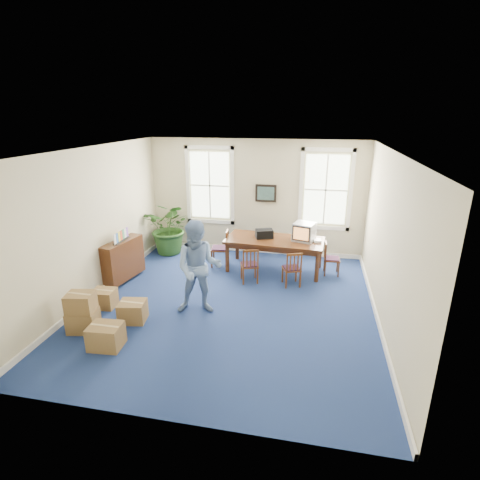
% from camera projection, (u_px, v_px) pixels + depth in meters
% --- Properties ---
extents(floor, '(6.50, 6.50, 0.00)m').
position_uv_depth(floor, '(230.00, 304.00, 7.94)').
color(floor, navy).
rests_on(floor, ground).
extents(ceiling, '(6.50, 6.50, 0.00)m').
position_uv_depth(ceiling, '(228.00, 150.00, 6.90)').
color(ceiling, white).
rests_on(ceiling, ground).
extents(wall_back, '(6.50, 0.00, 6.50)m').
position_uv_depth(wall_back, '(255.00, 198.00, 10.43)').
color(wall_back, beige).
rests_on(wall_back, ground).
extents(wall_front, '(6.50, 0.00, 6.50)m').
position_uv_depth(wall_front, '(167.00, 315.00, 4.40)').
color(wall_front, beige).
rests_on(wall_front, ground).
extents(wall_left, '(0.00, 6.50, 6.50)m').
position_uv_depth(wall_left, '(92.00, 224.00, 7.98)').
color(wall_left, beige).
rests_on(wall_left, ground).
extents(wall_right, '(0.00, 6.50, 6.50)m').
position_uv_depth(wall_right, '(388.00, 243.00, 6.85)').
color(wall_right, beige).
rests_on(wall_right, ground).
extents(baseboard_back, '(6.00, 0.04, 0.12)m').
position_uv_depth(baseboard_back, '(254.00, 250.00, 10.90)').
color(baseboard_back, white).
rests_on(baseboard_back, ground).
extents(baseboard_left, '(0.04, 6.50, 0.12)m').
position_uv_depth(baseboard_left, '(102.00, 289.00, 8.47)').
color(baseboard_left, white).
rests_on(baseboard_left, ground).
extents(baseboard_right, '(0.04, 6.50, 0.12)m').
position_uv_depth(baseboard_right, '(377.00, 316.00, 7.36)').
color(baseboard_right, white).
rests_on(baseboard_right, ground).
extents(window_left, '(1.40, 0.12, 2.20)m').
position_uv_depth(window_left, '(210.00, 185.00, 10.56)').
color(window_left, white).
rests_on(window_left, ground).
extents(window_right, '(1.40, 0.12, 2.20)m').
position_uv_depth(window_right, '(326.00, 190.00, 9.96)').
color(window_right, white).
rests_on(window_right, ground).
extents(wall_picture, '(0.58, 0.06, 0.48)m').
position_uv_depth(wall_picture, '(266.00, 193.00, 10.28)').
color(wall_picture, black).
rests_on(wall_picture, ground).
extents(conference_table, '(2.51, 1.29, 0.83)m').
position_uv_depth(conference_table, '(274.00, 254.00, 9.56)').
color(conference_table, '#492611').
rests_on(conference_table, ground).
extents(crt_tv, '(0.62, 0.65, 0.45)m').
position_uv_depth(crt_tv, '(304.00, 232.00, 9.27)').
color(crt_tv, '#B7B7BC').
rests_on(crt_tv, conference_table).
extents(game_console, '(0.21, 0.25, 0.06)m').
position_uv_depth(game_console, '(317.00, 241.00, 9.22)').
color(game_console, white).
rests_on(game_console, conference_table).
extents(equipment_bag, '(0.50, 0.40, 0.21)m').
position_uv_depth(equipment_bag, '(264.00, 234.00, 9.50)').
color(equipment_bag, black).
rests_on(equipment_bag, conference_table).
extents(chair_near_left, '(0.50, 0.50, 0.88)m').
position_uv_depth(chair_near_left, '(249.00, 264.00, 8.88)').
color(chair_near_left, brown).
rests_on(chair_near_left, ground).
extents(chair_near_right, '(0.49, 0.49, 0.86)m').
position_uv_depth(chair_near_right, '(292.00, 268.00, 8.69)').
color(chair_near_right, brown).
rests_on(chair_near_right, ground).
extents(chair_end_left, '(0.48, 0.48, 0.97)m').
position_uv_depth(chair_end_left, '(220.00, 248.00, 9.81)').
color(chair_end_left, brown).
rests_on(chair_end_left, ground).
extents(chair_end_right, '(0.39, 0.39, 0.84)m').
position_uv_depth(chair_end_right, '(332.00, 258.00, 9.29)').
color(chair_end_right, brown).
rests_on(chair_end_right, ground).
extents(man, '(1.06, 0.90, 1.92)m').
position_uv_depth(man, '(199.00, 268.00, 7.36)').
color(man, '#7393C4').
rests_on(man, ground).
extents(credenza, '(0.55, 1.24, 0.94)m').
position_uv_depth(credenza, '(123.00, 262.00, 8.91)').
color(credenza, '#492611').
rests_on(credenza, ground).
extents(brochure_rack, '(0.19, 0.59, 0.26)m').
position_uv_depth(brochure_rack, '(121.00, 239.00, 8.71)').
color(brochure_rack, '#99999E').
rests_on(brochure_rack, credenza).
extents(potted_plant, '(1.47, 1.30, 1.53)m').
position_uv_depth(potted_plant, '(170.00, 228.00, 10.59)').
color(potted_plant, '#224618').
rests_on(potted_plant, ground).
extents(cardboard_boxes, '(1.59, 1.59, 0.79)m').
position_uv_depth(cardboard_boxes, '(95.00, 310.00, 6.93)').
color(cardboard_boxes, olive).
rests_on(cardboard_boxes, ground).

